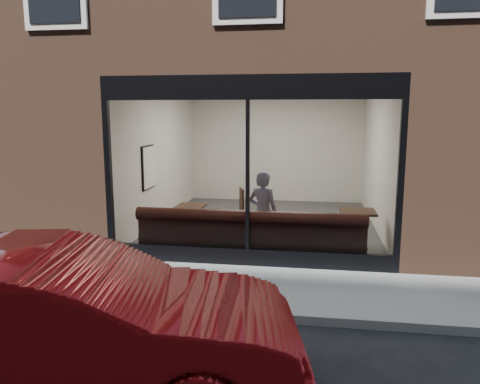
% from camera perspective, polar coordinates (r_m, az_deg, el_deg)
% --- Properties ---
extents(ground, '(120.00, 120.00, 0.00)m').
position_cam_1_polar(ground, '(6.25, -1.78, -14.92)').
color(ground, black).
rests_on(ground, ground).
extents(sidewalk_near, '(40.00, 2.00, 0.01)m').
position_cam_1_polar(sidewalk_near, '(7.16, -0.28, -11.57)').
color(sidewalk_near, gray).
rests_on(sidewalk_near, ground).
extents(kerb_near, '(40.00, 0.10, 0.12)m').
position_cam_1_polar(kerb_near, '(6.18, -1.87, -14.60)').
color(kerb_near, gray).
rests_on(kerb_near, ground).
extents(host_building_pier_left, '(2.50, 12.00, 3.20)m').
position_cam_1_polar(host_building_pier_left, '(14.44, -10.67, 5.61)').
color(host_building_pier_left, brown).
rests_on(host_building_pier_left, ground).
extents(host_building_pier_right, '(2.50, 12.00, 3.20)m').
position_cam_1_polar(host_building_pier_right, '(13.88, 20.09, 5.02)').
color(host_building_pier_right, brown).
rests_on(host_building_pier_right, ground).
extents(host_building_backfill, '(5.00, 6.00, 3.20)m').
position_cam_1_polar(host_building_backfill, '(16.65, 5.22, 6.27)').
color(host_building_backfill, brown).
rests_on(host_building_backfill, ground).
extents(cafe_floor, '(6.00, 6.00, 0.00)m').
position_cam_1_polar(cafe_floor, '(10.95, 3.06, -3.92)').
color(cafe_floor, '#2D2D30').
rests_on(cafe_floor, ground).
extents(cafe_ceiling, '(6.00, 6.00, 0.00)m').
position_cam_1_polar(cafe_ceiling, '(10.65, 3.22, 12.89)').
color(cafe_ceiling, white).
rests_on(cafe_ceiling, host_building_upper).
extents(cafe_wall_back, '(5.00, 0.00, 5.00)m').
position_cam_1_polar(cafe_wall_back, '(13.65, 4.40, 5.52)').
color(cafe_wall_back, silver).
rests_on(cafe_wall_back, ground).
extents(cafe_wall_left, '(0.00, 6.00, 6.00)m').
position_cam_1_polar(cafe_wall_left, '(11.21, -9.68, 4.47)').
color(cafe_wall_left, silver).
rests_on(cafe_wall_left, ground).
extents(cafe_wall_right, '(0.00, 6.00, 6.00)m').
position_cam_1_polar(cafe_wall_right, '(10.73, 16.52, 3.97)').
color(cafe_wall_right, silver).
rests_on(cafe_wall_right, ground).
extents(storefront_kick, '(5.00, 0.10, 0.30)m').
position_cam_1_polar(storefront_kick, '(8.09, 0.91, -7.94)').
color(storefront_kick, black).
rests_on(storefront_kick, ground).
extents(storefront_header, '(5.00, 0.10, 0.40)m').
position_cam_1_polar(storefront_header, '(7.71, 0.97, 12.67)').
color(storefront_header, black).
rests_on(storefront_header, host_building_upper).
extents(storefront_mullion, '(0.06, 0.10, 2.50)m').
position_cam_1_polar(storefront_mullion, '(7.78, 0.94, 1.94)').
color(storefront_mullion, black).
rests_on(storefront_mullion, storefront_kick).
extents(storefront_glass, '(4.80, 0.00, 4.80)m').
position_cam_1_polar(storefront_glass, '(7.75, 0.91, 1.91)').
color(storefront_glass, white).
rests_on(storefront_glass, storefront_kick).
extents(banquette, '(4.00, 0.55, 0.45)m').
position_cam_1_polar(banquette, '(8.45, 1.29, -6.63)').
color(banquette, '#391614').
rests_on(banquette, cafe_floor).
extents(person, '(0.66, 0.54, 1.55)m').
position_cam_1_polar(person, '(8.58, 2.82, -2.59)').
color(person, '#8B95BD').
rests_on(person, cafe_floor).
extents(cafe_table_left, '(0.57, 0.57, 0.04)m').
position_cam_1_polar(cafe_table_left, '(9.41, -6.07, -1.74)').
color(cafe_table_left, black).
rests_on(cafe_table_left, cafe_floor).
extents(cafe_table_right, '(0.67, 0.67, 0.04)m').
position_cam_1_polar(cafe_table_right, '(9.12, 14.18, -2.36)').
color(cafe_table_right, black).
rests_on(cafe_table_right, cafe_floor).
extents(cafe_chair_left, '(0.50, 0.50, 0.04)m').
position_cam_1_polar(cafe_chair_left, '(10.35, -0.84, -3.45)').
color(cafe_chair_left, black).
rests_on(cafe_chair_left, cafe_floor).
extents(wall_poster, '(0.02, 0.67, 0.89)m').
position_cam_1_polar(wall_poster, '(10.35, -11.04, 2.97)').
color(wall_poster, white).
rests_on(wall_poster, cafe_wall_left).
extents(parked_car, '(4.56, 2.36, 1.43)m').
position_cam_1_polar(parked_car, '(4.62, -21.06, -15.17)').
color(parked_car, '#9C0E11').
rests_on(parked_car, ground).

